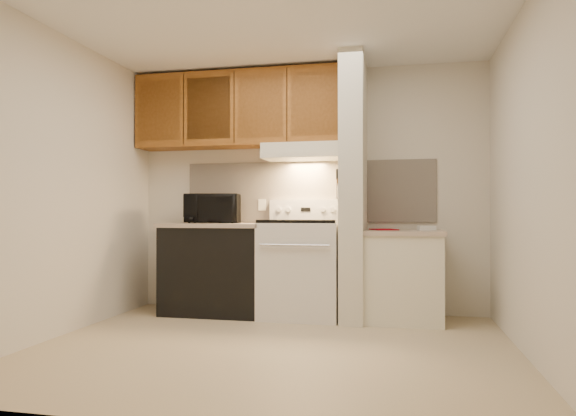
% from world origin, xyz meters
% --- Properties ---
extents(floor, '(3.60, 3.60, 0.00)m').
position_xyz_m(floor, '(0.00, 0.00, 0.00)').
color(floor, '#C3AE88').
rests_on(floor, ground).
extents(ceiling, '(3.60, 3.60, 0.00)m').
position_xyz_m(ceiling, '(0.00, 0.00, 2.50)').
color(ceiling, white).
rests_on(ceiling, wall_back).
extents(wall_back, '(3.60, 2.50, 0.02)m').
position_xyz_m(wall_back, '(0.00, 1.50, 1.25)').
color(wall_back, beige).
rests_on(wall_back, floor).
extents(wall_left, '(0.02, 3.00, 2.50)m').
position_xyz_m(wall_left, '(-1.80, 0.00, 1.25)').
color(wall_left, beige).
rests_on(wall_left, floor).
extents(wall_right, '(0.02, 3.00, 2.50)m').
position_xyz_m(wall_right, '(1.80, 0.00, 1.25)').
color(wall_right, beige).
rests_on(wall_right, floor).
extents(backsplash, '(2.60, 0.02, 0.63)m').
position_xyz_m(backsplash, '(0.00, 1.49, 1.24)').
color(backsplash, beige).
rests_on(backsplash, wall_back).
extents(range_body, '(0.76, 0.65, 0.92)m').
position_xyz_m(range_body, '(0.00, 1.16, 0.46)').
color(range_body, silver).
rests_on(range_body, floor).
extents(oven_window, '(0.50, 0.01, 0.30)m').
position_xyz_m(oven_window, '(0.00, 0.84, 0.50)').
color(oven_window, black).
rests_on(oven_window, range_body).
extents(oven_handle, '(0.65, 0.02, 0.02)m').
position_xyz_m(oven_handle, '(0.00, 0.80, 0.72)').
color(oven_handle, silver).
rests_on(oven_handle, range_body).
extents(cooktop, '(0.74, 0.64, 0.03)m').
position_xyz_m(cooktop, '(0.00, 1.16, 0.94)').
color(cooktop, black).
rests_on(cooktop, range_body).
extents(range_backguard, '(0.76, 0.08, 0.20)m').
position_xyz_m(range_backguard, '(0.00, 1.44, 1.05)').
color(range_backguard, silver).
rests_on(range_backguard, range_body).
extents(range_display, '(0.10, 0.01, 0.04)m').
position_xyz_m(range_display, '(0.00, 1.40, 1.05)').
color(range_display, black).
rests_on(range_display, range_backguard).
extents(range_knob_left_outer, '(0.05, 0.02, 0.05)m').
position_xyz_m(range_knob_left_outer, '(-0.28, 1.40, 1.05)').
color(range_knob_left_outer, silver).
rests_on(range_knob_left_outer, range_backguard).
extents(range_knob_left_inner, '(0.05, 0.02, 0.05)m').
position_xyz_m(range_knob_left_inner, '(-0.18, 1.40, 1.05)').
color(range_knob_left_inner, silver).
rests_on(range_knob_left_inner, range_backguard).
extents(range_knob_right_inner, '(0.05, 0.02, 0.05)m').
position_xyz_m(range_knob_right_inner, '(0.18, 1.40, 1.05)').
color(range_knob_right_inner, silver).
rests_on(range_knob_right_inner, range_backguard).
extents(range_knob_right_outer, '(0.05, 0.02, 0.05)m').
position_xyz_m(range_knob_right_outer, '(0.28, 1.40, 1.05)').
color(range_knob_right_outer, silver).
rests_on(range_knob_right_outer, range_backguard).
extents(dishwasher_front, '(1.00, 0.63, 0.87)m').
position_xyz_m(dishwasher_front, '(-0.88, 1.17, 0.43)').
color(dishwasher_front, black).
rests_on(dishwasher_front, floor).
extents(left_countertop, '(1.04, 0.67, 0.04)m').
position_xyz_m(left_countertop, '(-0.88, 1.17, 0.89)').
color(left_countertop, '#B39F8D').
rests_on(left_countertop, dishwasher_front).
extents(spoon_rest, '(0.25, 0.13, 0.02)m').
position_xyz_m(spoon_rest, '(-0.80, 1.36, 0.92)').
color(spoon_rest, black).
rests_on(spoon_rest, left_countertop).
extents(teal_jar, '(0.12, 0.12, 0.11)m').
position_xyz_m(teal_jar, '(-0.83, 1.32, 0.97)').
color(teal_jar, '#20615C').
rests_on(teal_jar, left_countertop).
extents(outlet, '(0.08, 0.01, 0.12)m').
position_xyz_m(outlet, '(-0.48, 1.48, 1.10)').
color(outlet, silver).
rests_on(outlet, backsplash).
extents(microwave, '(0.60, 0.46, 0.30)m').
position_xyz_m(microwave, '(-0.93, 1.20, 1.06)').
color(microwave, black).
rests_on(microwave, left_countertop).
extents(partition_pillar, '(0.22, 0.70, 2.50)m').
position_xyz_m(partition_pillar, '(0.51, 1.15, 1.25)').
color(partition_pillar, beige).
rests_on(partition_pillar, floor).
extents(pillar_trim, '(0.01, 0.70, 0.04)m').
position_xyz_m(pillar_trim, '(0.39, 1.15, 1.30)').
color(pillar_trim, brown).
rests_on(pillar_trim, partition_pillar).
extents(knife_strip, '(0.02, 0.42, 0.04)m').
position_xyz_m(knife_strip, '(0.39, 1.10, 1.32)').
color(knife_strip, black).
rests_on(knife_strip, partition_pillar).
extents(knife_blade_a, '(0.01, 0.03, 0.16)m').
position_xyz_m(knife_blade_a, '(0.38, 0.94, 1.22)').
color(knife_blade_a, silver).
rests_on(knife_blade_a, knife_strip).
extents(knife_handle_a, '(0.02, 0.02, 0.10)m').
position_xyz_m(knife_handle_a, '(0.38, 0.95, 1.37)').
color(knife_handle_a, black).
rests_on(knife_handle_a, knife_strip).
extents(knife_blade_b, '(0.01, 0.04, 0.18)m').
position_xyz_m(knife_blade_b, '(0.38, 1.01, 1.21)').
color(knife_blade_b, silver).
rests_on(knife_blade_b, knife_strip).
extents(knife_handle_b, '(0.02, 0.02, 0.10)m').
position_xyz_m(knife_handle_b, '(0.38, 1.03, 1.37)').
color(knife_handle_b, black).
rests_on(knife_handle_b, knife_strip).
extents(knife_blade_c, '(0.01, 0.04, 0.20)m').
position_xyz_m(knife_blade_c, '(0.38, 1.10, 1.20)').
color(knife_blade_c, silver).
rests_on(knife_blade_c, knife_strip).
extents(knife_handle_c, '(0.02, 0.02, 0.10)m').
position_xyz_m(knife_handle_c, '(0.38, 1.09, 1.37)').
color(knife_handle_c, black).
rests_on(knife_handle_c, knife_strip).
extents(knife_blade_d, '(0.01, 0.04, 0.16)m').
position_xyz_m(knife_blade_d, '(0.38, 1.17, 1.22)').
color(knife_blade_d, silver).
rests_on(knife_blade_d, knife_strip).
extents(knife_handle_d, '(0.02, 0.02, 0.10)m').
position_xyz_m(knife_handle_d, '(0.38, 1.19, 1.37)').
color(knife_handle_d, black).
rests_on(knife_handle_d, knife_strip).
extents(knife_blade_e, '(0.01, 0.04, 0.18)m').
position_xyz_m(knife_blade_e, '(0.38, 1.27, 1.21)').
color(knife_blade_e, silver).
rests_on(knife_blade_e, knife_strip).
extents(knife_handle_e, '(0.02, 0.02, 0.10)m').
position_xyz_m(knife_handle_e, '(0.38, 1.25, 1.37)').
color(knife_handle_e, black).
rests_on(knife_handle_e, knife_strip).
extents(oven_mitt, '(0.03, 0.11, 0.26)m').
position_xyz_m(oven_mitt, '(0.38, 1.32, 1.19)').
color(oven_mitt, gray).
rests_on(oven_mitt, partition_pillar).
extents(right_cab_base, '(0.70, 0.60, 0.81)m').
position_xyz_m(right_cab_base, '(0.97, 1.15, 0.40)').
color(right_cab_base, silver).
rests_on(right_cab_base, floor).
extents(right_countertop, '(0.74, 0.64, 0.04)m').
position_xyz_m(right_countertop, '(0.97, 1.15, 0.83)').
color(right_countertop, '#B39F8D').
rests_on(right_countertop, right_cab_base).
extents(red_folder, '(0.30, 0.35, 0.01)m').
position_xyz_m(red_folder, '(0.79, 1.25, 0.85)').
color(red_folder, '#A1030F').
rests_on(red_folder, right_countertop).
extents(white_box, '(0.17, 0.13, 0.04)m').
position_xyz_m(white_box, '(1.19, 1.25, 0.87)').
color(white_box, white).
rests_on(white_box, right_countertop).
extents(range_hood, '(0.78, 0.44, 0.15)m').
position_xyz_m(range_hood, '(0.00, 1.28, 1.62)').
color(range_hood, silver).
rests_on(range_hood, upper_cabinets).
extents(hood_lip, '(0.78, 0.04, 0.06)m').
position_xyz_m(hood_lip, '(0.00, 1.07, 1.58)').
color(hood_lip, silver).
rests_on(hood_lip, range_hood).
extents(upper_cabinets, '(2.18, 0.33, 0.77)m').
position_xyz_m(upper_cabinets, '(-0.69, 1.32, 2.08)').
color(upper_cabinets, brown).
rests_on(upper_cabinets, wall_back).
extents(cab_door_a, '(0.46, 0.01, 0.63)m').
position_xyz_m(cab_door_a, '(-1.51, 1.17, 2.08)').
color(cab_door_a, brown).
rests_on(cab_door_a, upper_cabinets).
extents(cab_gap_a, '(0.01, 0.01, 0.73)m').
position_xyz_m(cab_gap_a, '(-1.23, 1.16, 2.08)').
color(cab_gap_a, black).
rests_on(cab_gap_a, upper_cabinets).
extents(cab_door_b, '(0.46, 0.01, 0.63)m').
position_xyz_m(cab_door_b, '(-0.96, 1.17, 2.08)').
color(cab_door_b, brown).
rests_on(cab_door_b, upper_cabinets).
extents(cab_gap_b, '(0.01, 0.01, 0.73)m').
position_xyz_m(cab_gap_b, '(-0.69, 1.16, 2.08)').
color(cab_gap_b, black).
rests_on(cab_gap_b, upper_cabinets).
extents(cab_door_c, '(0.46, 0.01, 0.63)m').
position_xyz_m(cab_door_c, '(-0.42, 1.17, 2.08)').
color(cab_door_c, brown).
rests_on(cab_door_c, upper_cabinets).
extents(cab_gap_c, '(0.01, 0.01, 0.73)m').
position_xyz_m(cab_gap_c, '(-0.14, 1.16, 2.08)').
color(cab_gap_c, black).
rests_on(cab_gap_c, upper_cabinets).
extents(cab_door_d, '(0.46, 0.01, 0.63)m').
position_xyz_m(cab_door_d, '(0.13, 1.17, 2.08)').
color(cab_door_d, brown).
rests_on(cab_door_d, upper_cabinets).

